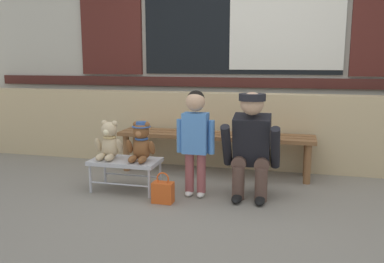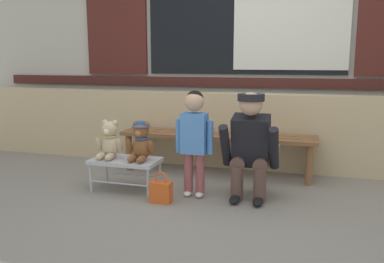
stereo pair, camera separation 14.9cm
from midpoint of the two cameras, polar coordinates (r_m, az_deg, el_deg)
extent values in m
plane|color=gray|center=(3.39, 2.86, -10.92)|extent=(60.00, 60.00, 0.00)
cube|color=tan|center=(4.63, 7.18, 0.18)|extent=(7.17, 0.25, 0.85)
cube|color=#B7B2A3|center=(5.10, 8.53, 15.03)|extent=(7.32, 0.20, 3.33)
cube|color=#471E19|center=(4.97, 8.11, 6.93)|extent=(6.73, 0.04, 0.12)
cube|color=black|center=(4.99, 8.35, 16.14)|extent=(2.40, 0.03, 1.40)
cube|color=silver|center=(4.93, 14.82, 16.00)|extent=(1.32, 0.02, 1.29)
cube|color=#4C1E19|center=(5.49, -9.94, 15.53)|extent=(0.84, 0.05, 1.43)
cube|color=brown|center=(4.16, 4.07, -0.94)|extent=(2.10, 0.11, 0.04)
cube|color=brown|center=(4.30, 4.49, -0.59)|extent=(2.10, 0.11, 0.04)
cube|color=brown|center=(4.44, 4.89, -0.26)|extent=(2.10, 0.11, 0.04)
cylinder|color=brown|center=(4.52, -8.05, -2.98)|extent=(0.07, 0.07, 0.40)
cylinder|color=brown|center=(4.77, -6.64, -2.26)|extent=(0.07, 0.07, 0.40)
cylinder|color=brown|center=(4.12, 17.37, -4.64)|extent=(0.07, 0.07, 0.40)
cylinder|color=brown|center=(4.39, 17.35, -3.74)|extent=(0.07, 0.07, 0.40)
cube|color=#BCBCC1|center=(3.82, -8.36, -4.16)|extent=(0.64, 0.36, 0.04)
cylinder|color=#BCBCC1|center=(3.86, -13.18, -6.47)|extent=(0.02, 0.02, 0.26)
cylinder|color=#BCBCC1|center=(4.11, -11.10, -5.37)|extent=(0.02, 0.02, 0.26)
cylinder|color=#BCBCC1|center=(3.61, -5.11, -7.38)|extent=(0.02, 0.02, 0.26)
cylinder|color=#BCBCC1|center=(3.88, -3.45, -6.12)|extent=(0.02, 0.02, 0.26)
cylinder|color=#BCBCC1|center=(3.73, -9.27, -7.32)|extent=(0.58, 0.02, 0.02)
cylinder|color=#BCBCC1|center=(3.99, -7.38, -6.12)|extent=(0.58, 0.02, 0.02)
ellipsoid|color=#CCB289|center=(3.87, -10.43, -2.06)|extent=(0.17, 0.14, 0.22)
sphere|color=#CCB289|center=(3.83, -10.57, 0.34)|extent=(0.15, 0.15, 0.15)
sphere|color=#FFEEBB|center=(3.79, -10.94, 0.03)|extent=(0.06, 0.06, 0.06)
sphere|color=#CCB289|center=(3.86, -11.23, 1.26)|extent=(0.06, 0.06, 0.06)
ellipsoid|color=#CCB289|center=(3.90, -12.08, -1.75)|extent=(0.06, 0.11, 0.16)
ellipsoid|color=#CCB289|center=(3.81, -11.81, -3.46)|extent=(0.06, 0.15, 0.06)
sphere|color=#CCB289|center=(3.81, -9.83, 1.20)|extent=(0.06, 0.06, 0.06)
ellipsoid|color=#CCB289|center=(3.79, -9.16, -1.96)|extent=(0.06, 0.11, 0.16)
ellipsoid|color=#CCB289|center=(3.77, -10.56, -3.57)|extent=(0.06, 0.15, 0.06)
torus|color=#D6B775|center=(3.85, -10.51, -0.69)|extent=(0.13, 0.13, 0.02)
ellipsoid|color=brown|center=(3.74, -6.06, -2.38)|extent=(0.17, 0.14, 0.22)
sphere|color=brown|center=(3.70, -6.17, 0.10)|extent=(0.15, 0.15, 0.15)
sphere|color=#AE6E42|center=(3.65, -6.49, -0.22)|extent=(0.06, 0.06, 0.06)
sphere|color=brown|center=(3.72, -6.87, 1.06)|extent=(0.06, 0.06, 0.06)
ellipsoid|color=brown|center=(3.75, -7.79, -2.06)|extent=(0.06, 0.11, 0.16)
ellipsoid|color=brown|center=(3.67, -7.41, -3.84)|extent=(0.06, 0.15, 0.06)
sphere|color=brown|center=(3.68, -5.37, 0.99)|extent=(0.06, 0.06, 0.06)
ellipsoid|color=brown|center=(3.67, -4.66, -2.28)|extent=(0.06, 0.11, 0.16)
ellipsoid|color=brown|center=(3.64, -6.06, -3.95)|extent=(0.06, 0.15, 0.06)
torus|color=#335699|center=(3.72, -6.11, -0.96)|extent=(0.13, 0.13, 0.02)
cylinder|color=#335699|center=(3.70, -6.15, 0.75)|extent=(0.17, 0.17, 0.01)
cylinder|color=#335699|center=(3.69, -6.15, 1.09)|extent=(0.10, 0.10, 0.04)
cylinder|color=#994C4C|center=(3.63, 0.67, -5.80)|extent=(0.08, 0.08, 0.36)
ellipsoid|color=silver|center=(3.67, 0.58, -8.81)|extent=(0.07, 0.12, 0.05)
cylinder|color=#994C4C|center=(3.60, 2.36, -5.93)|extent=(0.08, 0.08, 0.36)
ellipsoid|color=silver|center=(3.64, 2.26, -8.96)|extent=(0.07, 0.12, 0.05)
cube|color=#4C84CC|center=(3.53, 1.54, -0.24)|extent=(0.22, 0.15, 0.36)
cylinder|color=#4C84CC|center=(3.58, -0.70, -0.59)|extent=(0.06, 0.06, 0.30)
cylinder|color=#4C84CC|center=(3.51, 3.83, -0.85)|extent=(0.06, 0.06, 0.30)
sphere|color=tan|center=(3.50, 1.56, 4.28)|extent=(0.17, 0.17, 0.17)
sphere|color=black|center=(3.51, 1.62, 4.62)|extent=(0.16, 0.16, 0.16)
cylinder|color=brown|center=(3.57, 7.61, -7.34)|extent=(0.11, 0.11, 0.30)
cylinder|color=brown|center=(3.66, 8.03, -4.16)|extent=(0.13, 0.32, 0.13)
ellipsoid|color=black|center=(3.53, 7.36, -9.57)|extent=(0.09, 0.20, 0.06)
cylinder|color=brown|center=(3.55, 10.83, -7.55)|extent=(0.11, 0.11, 0.30)
cylinder|color=brown|center=(3.63, 11.16, -4.35)|extent=(0.13, 0.32, 0.13)
ellipsoid|color=black|center=(3.51, 10.63, -9.81)|extent=(0.09, 0.20, 0.06)
cube|color=black|center=(3.57, 9.62, -1.26)|extent=(0.32, 0.30, 0.47)
cylinder|color=black|center=(3.51, 5.99, -2.02)|extent=(0.08, 0.28, 0.40)
cylinder|color=black|center=(3.46, 12.84, -2.40)|extent=(0.08, 0.28, 0.40)
sphere|color=tan|center=(3.45, 9.63, 3.90)|extent=(0.20, 0.20, 0.20)
cylinder|color=black|center=(3.45, 9.66, 4.81)|extent=(0.23, 0.23, 0.06)
cube|color=brown|center=(3.67, 12.68, -3.29)|extent=(0.10, 0.22, 0.16)
cube|color=#DB561E|center=(3.50, -3.20, -8.63)|extent=(0.18, 0.11, 0.18)
torus|color=#DB561E|center=(3.47, -3.22, -6.67)|extent=(0.11, 0.01, 0.11)
camera|label=1|loc=(0.07, -88.87, 0.20)|focal=37.39mm
camera|label=2|loc=(0.07, 91.13, -0.20)|focal=37.39mm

